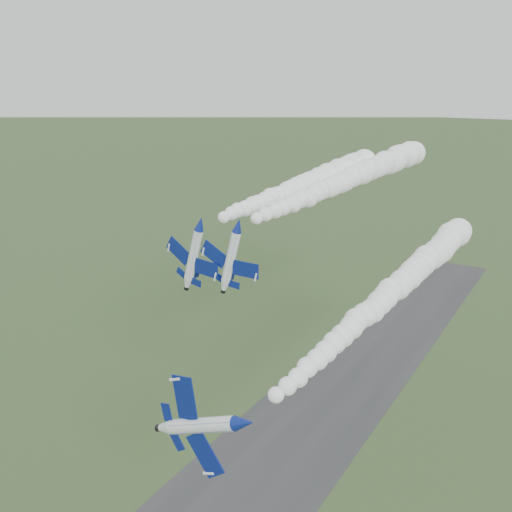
% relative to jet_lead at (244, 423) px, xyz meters
% --- Properties ---
extents(runway, '(24.00, 260.00, 0.04)m').
position_rel_jet_lead_xyz_m(runway, '(-15.15, 33.70, -31.28)').
color(runway, '#2F2F32').
rests_on(runway, ground).
extents(jet_lead, '(4.97, 13.93, 10.69)m').
position_rel_jet_lead_xyz_m(jet_lead, '(0.00, 0.00, 0.00)').
color(jet_lead, white).
extents(smoke_trail_jet_lead, '(6.69, 70.33, 5.18)m').
position_rel_jet_lead_xyz_m(smoke_trail_jet_lead, '(2.23, 38.68, 2.13)').
color(smoke_trail_jet_lead, white).
extents(jet_pair_left, '(9.87, 12.26, 3.87)m').
position_rel_jet_lead_xyz_m(jet_pair_left, '(-21.34, 21.94, 12.87)').
color(jet_pair_left, white).
extents(smoke_trail_jet_pair_left, '(10.16, 54.47, 5.27)m').
position_rel_jet_lead_xyz_m(smoke_trail_jet_pair_left, '(-19.55, 51.81, 14.17)').
color(smoke_trail_jet_pair_left, white).
extents(jet_pair_right, '(9.37, 11.65, 3.54)m').
position_rel_jet_lead_xyz_m(jet_pair_right, '(-14.91, 21.99, 13.46)').
color(jet_pair_right, white).
extents(smoke_trail_jet_pair_right, '(6.33, 75.23, 5.63)m').
position_rel_jet_lead_xyz_m(smoke_trail_jet_pair_right, '(-14.23, 61.96, 14.63)').
color(smoke_trail_jet_pair_right, white).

